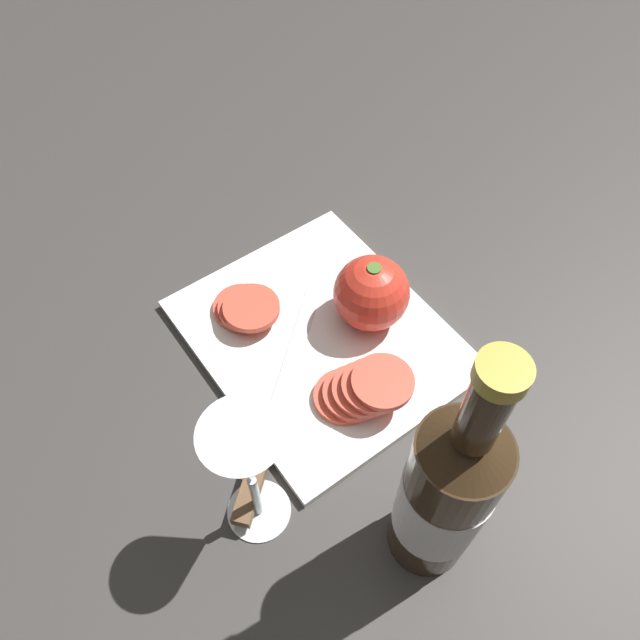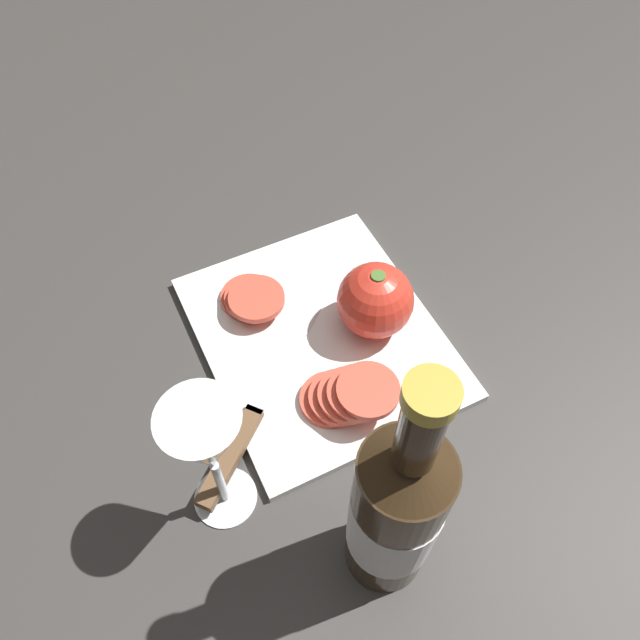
# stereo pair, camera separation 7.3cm
# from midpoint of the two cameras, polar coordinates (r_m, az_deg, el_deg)

# --- Properties ---
(ground_plane) EXTENTS (3.00, 3.00, 0.00)m
(ground_plane) POSITION_cam_midpoint_polar(r_m,az_deg,el_deg) (0.76, -1.80, -2.02)
(ground_plane) COLOR #383533
(cutting_board) EXTENTS (0.32, 0.27, 0.01)m
(cutting_board) POSITION_cam_midpoint_polar(r_m,az_deg,el_deg) (0.76, -2.74, -1.75)
(cutting_board) COLOR white
(cutting_board) RESTS_ON ground_plane
(wine_bottle) EXTENTS (0.08, 0.08, 0.33)m
(wine_bottle) POSITION_cam_midpoint_polar(r_m,az_deg,el_deg) (0.55, 7.50, -15.91)
(wine_bottle) COLOR #332314
(wine_bottle) RESTS_ON ground_plane
(wine_glass) EXTENTS (0.07, 0.07, 0.19)m
(wine_glass) POSITION_cam_midpoint_polar(r_m,az_deg,el_deg) (0.56, -10.52, -12.93)
(wine_glass) COLOR silver
(wine_glass) RESTS_ON ground_plane
(whole_tomato) EXTENTS (0.09, 0.09, 0.09)m
(whole_tomato) POSITION_cam_midpoint_polar(r_m,az_deg,el_deg) (0.73, 1.91, 2.29)
(whole_tomato) COLOR red
(whole_tomato) RESTS_ON cutting_board
(knife) EXTENTS (0.22, 0.25, 0.01)m
(knife) POSITION_cam_midpoint_polar(r_m,az_deg,el_deg) (0.68, -8.07, -11.22)
(knife) COLOR silver
(knife) RESTS_ON cutting_board
(tomato_slice_stack_near) EXTENTS (0.09, 0.10, 0.04)m
(tomato_slice_stack_near) POSITION_cam_midpoint_polar(r_m,az_deg,el_deg) (0.69, 0.92, -6.59)
(tomato_slice_stack_near) COLOR #DB4C38
(tomato_slice_stack_near) RESTS_ON cutting_board
(tomato_slice_stack_far) EXTENTS (0.09, 0.07, 0.03)m
(tomato_slice_stack_far) POSITION_cam_midpoint_polar(r_m,az_deg,el_deg) (0.77, -9.47, 0.93)
(tomato_slice_stack_far) COLOR #DB4C38
(tomato_slice_stack_far) RESTS_ON cutting_board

